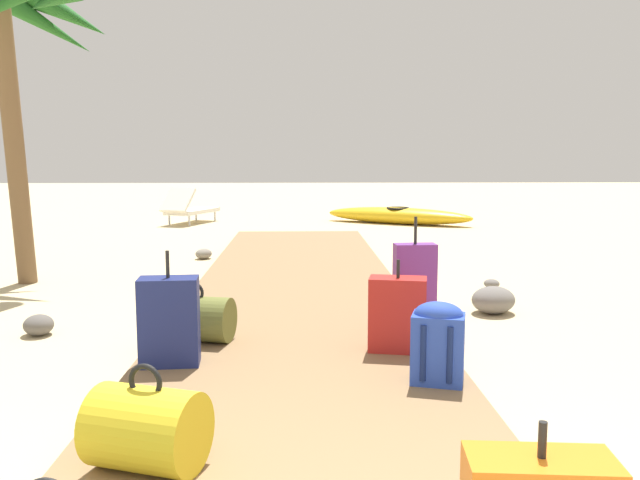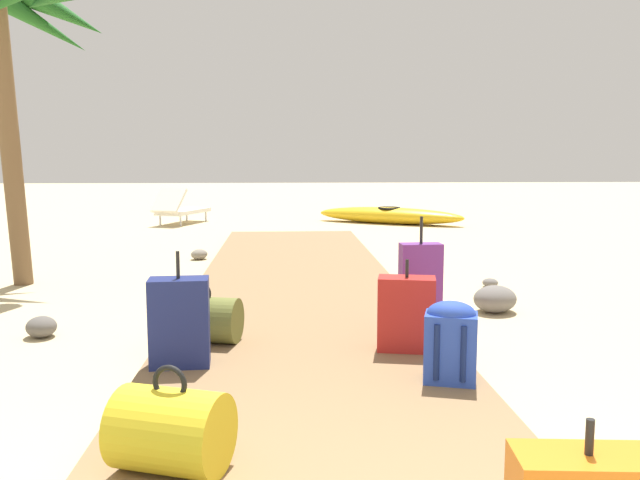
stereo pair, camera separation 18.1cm
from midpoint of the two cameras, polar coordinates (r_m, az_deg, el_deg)
The scene contains 15 objects.
ground_plane at distance 5.58m, azimuth -1.07°, elevation -7.79°, with size 60.00×60.00×0.00m, color #CCB789.
boardwalk at distance 6.63m, azimuth -1.19°, elevation -4.99°, with size 2.18×10.93×0.08m, color olive.
backpack_blue at distance 4.10m, azimuth 11.47°, elevation -8.54°, with size 0.36×0.31×0.50m.
duffel_bag_olive at distance 5.00m, azimuth -9.87°, elevation -6.73°, with size 0.63×0.46×0.45m.
suitcase_purple at distance 5.29m, azimuth 9.18°, elevation -3.99°, with size 0.34×0.18×0.90m.
duffel_bag_yellow at distance 3.07m, azimuth -13.11°, elevation -15.67°, with size 0.57×0.51×0.48m.
suitcase_red at distance 4.71m, azimuth 7.85°, elevation -6.40°, with size 0.43×0.29×0.65m.
suitcase_navy at distance 4.44m, azimuth -11.82°, elevation -6.93°, with size 0.40×0.24×0.76m.
palm_tree_far_left at distance 8.20m, azimuth -24.98°, elevation 17.16°, with size 2.11×2.19×3.67m.
lounge_chair at distance 14.36m, azimuth -10.95°, elevation 2.71°, with size 1.11×1.66×0.78m.
kayak at distance 14.21m, azimuth 7.13°, elevation 2.12°, with size 3.19×2.20×0.36m.
rock_left_far at distance 5.83m, azimuth -22.43°, elevation -6.84°, with size 0.27×0.24×0.17m, color #5B5651.
rock_right_mid at distance 7.54m, azimuth 15.35°, elevation -3.67°, with size 0.17×0.17×0.10m, color slate.
rock_right_far at distance 6.35m, azimuth 15.61°, elevation -5.04°, with size 0.38×0.44×0.25m, color slate.
rock_left_mid at distance 9.43m, azimuth -9.53°, elevation -1.19°, with size 0.26×0.22×0.15m, color gray.
Camera 1 is at (0.03, -1.02, 1.46)m, focal length 36.84 mm.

